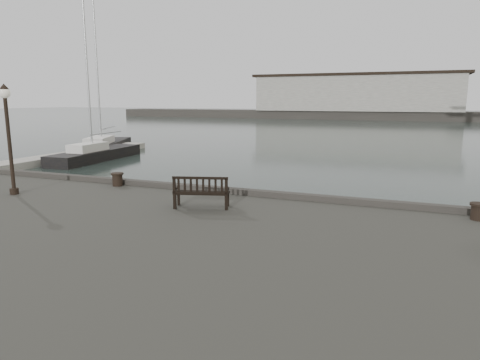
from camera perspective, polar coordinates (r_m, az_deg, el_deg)
The scene contains 9 objects.
ground at distance 14.44m, azimuth 1.18°, elevation -7.91°, with size 400.00×400.00×0.00m, color black.
pontoon at distance 33.98m, azimuth -25.41°, elevation 2.28°, with size 2.00×24.00×0.50m, color #B5B1A8.
breakwater at distance 105.23m, azimuth 16.94°, elevation 10.04°, with size 140.00×9.50×12.20m.
bench at distance 12.21m, azimuth -5.14°, elevation -2.39°, with size 1.66×0.97×0.90m.
bollard_left at distance 15.89m, azimuth -16.03°, elevation 0.09°, with size 0.45×0.45×0.47m, color black.
bollard_right at distance 12.55m, azimuth 29.14°, elevation -3.69°, with size 0.42×0.42×0.44m, color black.
lamp_post at distance 15.52m, azimuth -28.58°, elevation 6.53°, with size 0.35×0.35×3.53m.
yacht_b at distance 40.73m, azimuth -17.73°, elevation 4.02°, with size 6.94×11.52×14.98m.
yacht_c at distance 34.83m, azimuth -18.59°, elevation 2.93°, with size 2.84×9.29×12.38m.
Camera 1 is at (4.80, -12.81, 4.60)m, focal length 32.00 mm.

